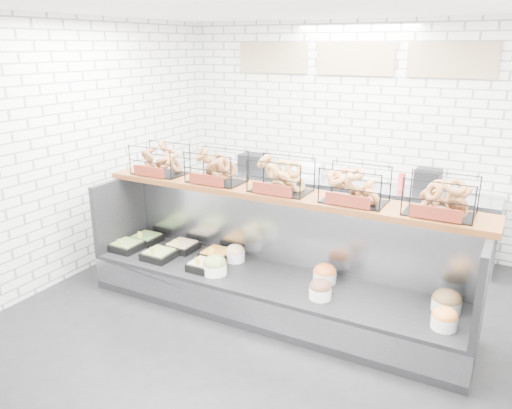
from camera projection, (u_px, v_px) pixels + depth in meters
The scene contains 5 objects.
ground at pixel (256, 324), 5.00m from camera, with size 5.50×5.50×0.00m, color black.
room_shell at pixel (285, 111), 4.88m from camera, with size 5.02×5.51×3.01m.
display_case at pixel (271, 281), 5.20m from camera, with size 4.00×0.90×1.20m.
bagel_shelf at pixel (281, 179), 5.01m from camera, with size 4.10×0.50×0.40m.
prep_counter at pixel (339, 212), 6.90m from camera, with size 4.00×0.60×1.20m.
Camera 1 is at (2.08, -3.87, 2.68)m, focal length 35.00 mm.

